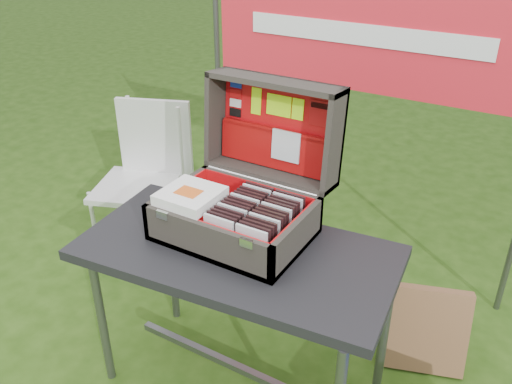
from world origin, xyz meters
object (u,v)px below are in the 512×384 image
Objects in this scene: table at (238,324)px; chair at (136,189)px; suitcase at (242,167)px; cardboard_box at (424,329)px.

chair is at bearing 146.41° from table.
table is 0.65m from suitcase.
suitcase is 1.13m from cardboard_box.
cardboard_box is (0.68, 0.41, -0.80)m from suitcase.
chair is at bearing 156.93° from suitcase.
table reaches higher than cardboard_box.
cardboard_box is (1.63, 0.01, -0.26)m from chair.
chair is 2.33× the size of cardboard_box.
cardboard_box is at bearing -20.89° from chair.
table is at bearing -67.26° from suitcase.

